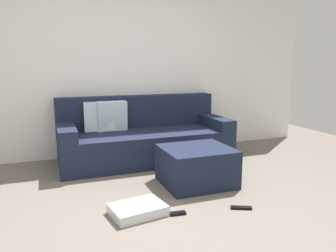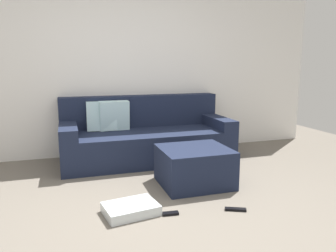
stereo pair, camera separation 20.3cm
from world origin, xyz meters
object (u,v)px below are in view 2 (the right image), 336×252
Objects in this scene: storage_bin at (131,209)px; remote_near_ottoman at (236,209)px; couch_sectional at (145,136)px; remote_by_storage_bin at (171,213)px; ottoman at (194,166)px.

storage_bin is 0.93m from remote_near_ottoman.
remote_by_storage_bin is at bearing -96.38° from couch_sectional.
couch_sectional is 1.73m from storage_bin.
ottoman is 5.15× the size of remote_by_storage_bin.
couch_sectional is 1.79m from remote_by_storage_bin.
couch_sectional is 1.17m from ottoman.
remote_near_ottoman is (0.91, -0.22, -0.03)m from storage_bin.
ottoman reaches higher than remote_by_storage_bin.
couch_sectional reaches higher than storage_bin.
storage_bin is at bearing 164.78° from remote_by_storage_bin.
ottoman is at bearing 58.68° from remote_by_storage_bin.
remote_near_ottoman is 0.59m from remote_by_storage_bin.
storage_bin is 3.21× the size of remote_by_storage_bin.
storage_bin is at bearing -148.15° from ottoman.
couch_sectional is at bearing 72.23° from storage_bin.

